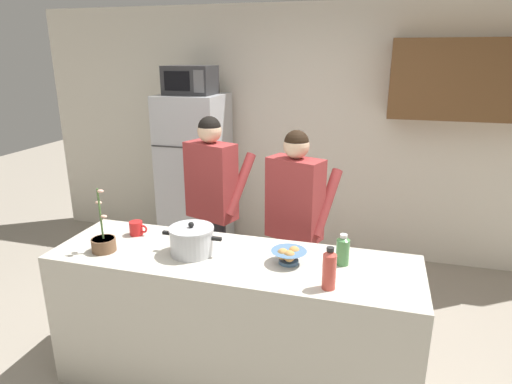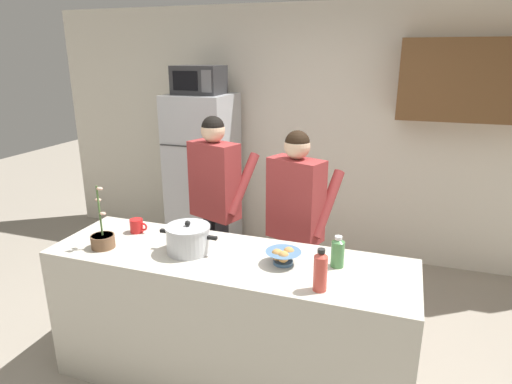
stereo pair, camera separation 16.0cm
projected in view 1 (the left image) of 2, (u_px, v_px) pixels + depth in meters
ground_plane at (234, 379)px, 2.97m from camera, size 14.00×14.00×0.00m
back_wall_unit at (324, 126)px, 4.56m from camera, size 6.00×0.48×2.60m
kitchen_island at (233, 321)px, 2.83m from camera, size 2.28×0.68×0.92m
refrigerator at (195, 176)px, 4.68m from camera, size 0.64×0.68×1.72m
microwave at (190, 80)px, 4.36m from camera, size 0.48×0.37×0.28m
person_near_pot at (212, 191)px, 3.61m from camera, size 0.59×0.54×1.65m
person_by_sink at (295, 210)px, 3.27m from camera, size 0.58×0.53×1.60m
cooking_pot at (192, 240)px, 2.71m from camera, size 0.39×0.28×0.21m
coffee_mug at (137, 228)px, 3.01m from camera, size 0.13×0.09×0.10m
bread_bowl at (289, 255)px, 2.59m from camera, size 0.21×0.21×0.10m
bottle_near_edge at (329, 269)px, 2.30m from camera, size 0.07×0.07×0.24m
bottle_mid_counter at (343, 250)px, 2.57m from camera, size 0.08×0.08×0.19m
potted_orchid at (104, 242)px, 2.75m from camera, size 0.15×0.15×0.42m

